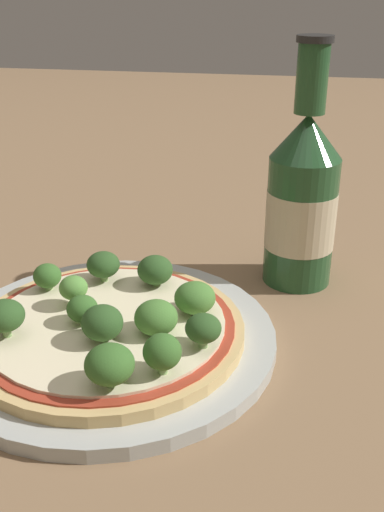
{
  "coord_description": "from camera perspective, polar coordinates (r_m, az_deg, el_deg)",
  "views": [
    {
      "loc": [
        0.15,
        -0.42,
        0.28
      ],
      "look_at": [
        0.06,
        0.04,
        0.06
      ],
      "focal_mm": 42.0,
      "sensor_mm": 36.0,
      "label": 1
    }
  ],
  "objects": [
    {
      "name": "broccoli_floret_6",
      "position": [
        0.54,
        -3.53,
        -1.34
      ],
      "size": [
        0.03,
        0.03,
        0.03
      ],
      "color": "#7A9E5B",
      "rests_on": "pizza"
    },
    {
      "name": "broccoli_floret_7",
      "position": [
        0.47,
        -3.44,
        -5.88
      ],
      "size": [
        0.03,
        0.03,
        0.03
      ],
      "color": "#7A9E5B",
      "rests_on": "pizza"
    },
    {
      "name": "broccoli_floret_1",
      "position": [
        0.45,
        1.08,
        -6.93
      ],
      "size": [
        0.03,
        0.03,
        0.03
      ],
      "color": "#7A9E5B",
      "rests_on": "pizza"
    },
    {
      "name": "ground_plane",
      "position": [
        0.53,
        -7.0,
        -7.1
      ],
      "size": [
        3.0,
        3.0,
        0.0
      ],
      "primitive_type": "plane",
      "color": "#846647"
    },
    {
      "name": "broccoli_floret_4",
      "position": [
        0.41,
        -7.86,
        -10.2
      ],
      "size": [
        0.03,
        0.03,
        0.03
      ],
      "color": "#7A9E5B",
      "rests_on": "pizza"
    },
    {
      "name": "broccoli_floret_3",
      "position": [
        0.48,
        -17.45,
        -5.47
      ],
      "size": [
        0.03,
        0.03,
        0.03
      ],
      "color": "#7A9E5B",
      "rests_on": "pizza"
    },
    {
      "name": "broccoli_floret_11",
      "position": [
        0.55,
        -13.62,
        -1.87
      ],
      "size": [
        0.02,
        0.02,
        0.02
      ],
      "color": "#7A9E5B",
      "rests_on": "pizza"
    },
    {
      "name": "broccoli_floret_0",
      "position": [
        0.55,
        -8.45,
        -0.83
      ],
      "size": [
        0.03,
        0.03,
        0.03
      ],
      "color": "#7A9E5B",
      "rests_on": "pizza"
    },
    {
      "name": "pizza",
      "position": [
        0.5,
        -8.2,
        -6.84
      ],
      "size": [
        0.22,
        0.22,
        0.01
      ],
      "color": "tan",
      "rests_on": "plate"
    },
    {
      "name": "broccoli_floret_5",
      "position": [
        0.51,
        -11.23,
        -3.04
      ],
      "size": [
        0.02,
        0.02,
        0.03
      ],
      "color": "#7A9E5B",
      "rests_on": "pizza"
    },
    {
      "name": "broccoli_floret_10",
      "position": [
        0.49,
        -10.4,
        -4.98
      ],
      "size": [
        0.03,
        0.03,
        0.02
      ],
      "color": "#7A9E5B",
      "rests_on": "pizza"
    },
    {
      "name": "broccoli_floret_9",
      "position": [
        0.49,
        0.29,
        -3.96
      ],
      "size": [
        0.03,
        0.03,
        0.03
      ],
      "color": "#7A9E5B",
      "rests_on": "pizza"
    },
    {
      "name": "broccoli_floret_2",
      "position": [
        0.46,
        -8.55,
        -6.32
      ],
      "size": [
        0.03,
        0.03,
        0.03
      ],
      "color": "#7A9E5B",
      "rests_on": "pizza"
    },
    {
      "name": "broccoli_floret_8",
      "position": [
        0.42,
        -2.85,
        -9.12
      ],
      "size": [
        0.03,
        0.03,
        0.03
      ],
      "color": "#7A9E5B",
      "rests_on": "pizza"
    },
    {
      "name": "plate",
      "position": [
        0.51,
        -7.52,
        -7.75
      ],
      "size": [
        0.28,
        0.28,
        0.01
      ],
      "color": "#B2B7B2",
      "rests_on": "ground_plane"
    },
    {
      "name": "beer_bottle",
      "position": [
        0.59,
        10.43,
        5.3
      ],
      "size": [
        0.07,
        0.07,
        0.23
      ],
      "color": "#234C28",
      "rests_on": "ground_plane"
    }
  ]
}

